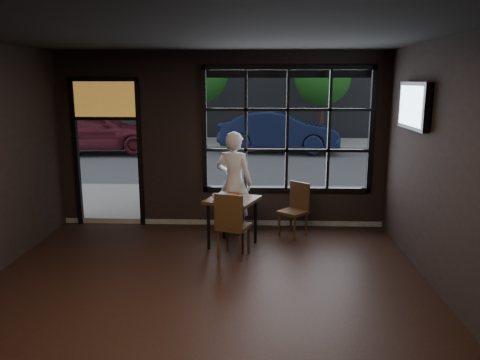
{
  "coord_description": "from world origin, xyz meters",
  "views": [
    {
      "loc": [
        0.7,
        -4.95,
        2.68
      ],
      "look_at": [
        0.4,
        2.2,
        1.15
      ],
      "focal_mm": 35.0,
      "sensor_mm": 36.0,
      "label": 1
    }
  ],
  "objects_px": {
    "cafe_table": "(232,222)",
    "navy_car": "(280,131)",
    "man": "(234,182)",
    "chair_near": "(234,224)"
  },
  "relations": [
    {
      "from": "chair_near",
      "to": "man",
      "type": "height_order",
      "value": "man"
    },
    {
      "from": "chair_near",
      "to": "man",
      "type": "bearing_deg",
      "value": -68.26
    },
    {
      "from": "navy_car",
      "to": "man",
      "type": "bearing_deg",
      "value": -179.8
    },
    {
      "from": "cafe_table",
      "to": "man",
      "type": "distance_m",
      "value": 0.91
    },
    {
      "from": "man",
      "to": "navy_car",
      "type": "xyz_separation_m",
      "value": [
        1.2,
        9.43,
        -0.07
      ]
    },
    {
      "from": "man",
      "to": "navy_car",
      "type": "relative_size",
      "value": 0.41
    },
    {
      "from": "chair_near",
      "to": "navy_car",
      "type": "distance_m",
      "value": 10.71
    },
    {
      "from": "chair_near",
      "to": "navy_car",
      "type": "bearing_deg",
      "value": -77.14
    },
    {
      "from": "cafe_table",
      "to": "navy_car",
      "type": "height_order",
      "value": "navy_car"
    },
    {
      "from": "cafe_table",
      "to": "man",
      "type": "relative_size",
      "value": 0.45
    }
  ]
}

